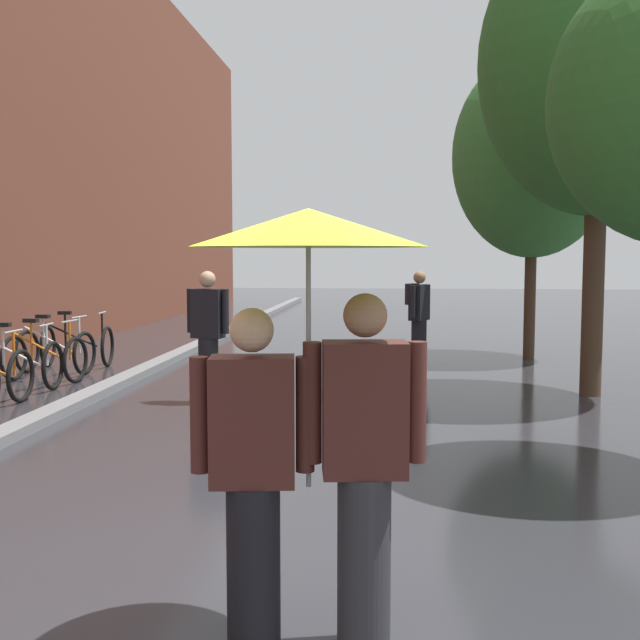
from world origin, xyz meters
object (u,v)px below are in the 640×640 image
object	(u,v)px
parked_bicycle_5	(44,357)
couple_under_umbrella	(309,361)
parked_bicycle_6	(55,351)
parked_bicycle_4	(18,363)
parked_bicycle_7	(78,345)
street_tree_2	(533,156)
street_tree_1	(600,62)
pedestrian_walking_far	(418,316)
pedestrian_walking_midground	(208,336)

from	to	relation	value
parked_bicycle_5	couple_under_umbrella	distance (m)	8.86
parked_bicycle_6	couple_under_umbrella	xyz separation A→B (m)	(5.01, -8.12, 1.04)
parked_bicycle_4	parked_bicycle_7	world-z (taller)	same
street_tree_2	parked_bicycle_4	bearing A→B (deg)	-152.39
street_tree_1	pedestrian_walking_far	xyz separation A→B (m)	(-2.26, 2.42, -3.58)
street_tree_2	parked_bicycle_5	bearing A→B (deg)	-156.13
street_tree_2	pedestrian_walking_midground	xyz separation A→B (m)	(-4.92, -4.78, -2.85)
parked_bicycle_6	couple_under_umbrella	distance (m)	9.60
parked_bicycle_4	couple_under_umbrella	size ratio (longest dim) A/B	0.52
parked_bicycle_4	couple_under_umbrella	world-z (taller)	couple_under_umbrella
parked_bicycle_7	couple_under_umbrella	size ratio (longest dim) A/B	0.54
street_tree_1	parked_bicycle_4	size ratio (longest dim) A/B	5.90
parked_bicycle_6	parked_bicycle_4	bearing A→B (deg)	-86.00
couple_under_umbrella	pedestrian_walking_midground	world-z (taller)	couple_under_umbrella
couple_under_umbrella	pedestrian_walking_midground	bearing A→B (deg)	108.15
pedestrian_walking_midground	parked_bicycle_5	bearing A→B (deg)	154.93
parked_bicycle_4	pedestrian_walking_far	world-z (taller)	pedestrian_walking_far
parked_bicycle_4	parked_bicycle_6	bearing A→B (deg)	94.00
pedestrian_walking_far	couple_under_umbrella	bearing A→B (deg)	-95.12
couple_under_umbrella	pedestrian_walking_far	bearing A→B (deg)	84.88
couple_under_umbrella	parked_bicycle_7	bearing A→B (deg)	119.15
couple_under_umbrella	street_tree_2	bearing A→B (deg)	74.75
pedestrian_walking_midground	pedestrian_walking_far	xyz separation A→B (m)	(2.82, 3.42, 0.00)
couple_under_umbrella	parked_bicycle_6	bearing A→B (deg)	121.65
parked_bicycle_5	parked_bicycle_7	size ratio (longest dim) A/B	1.00
parked_bicycle_4	pedestrian_walking_far	size ratio (longest dim) A/B	0.67
parked_bicycle_4	parked_bicycle_7	distance (m)	2.24
street_tree_2	parked_bicycle_4	xyz separation A→B (m)	(-7.85, -4.11, -3.35)
parked_bicycle_4	pedestrian_walking_midground	bearing A→B (deg)	-12.87
street_tree_1	street_tree_2	xyz separation A→B (m)	(-0.16, 3.78, -0.73)
street_tree_1	pedestrian_walking_far	distance (m)	4.88
parked_bicycle_7	couple_under_umbrella	xyz separation A→B (m)	(4.98, -8.93, 1.04)
parked_bicycle_6	pedestrian_walking_midground	bearing A→B (deg)	-34.71
parked_bicycle_4	couple_under_umbrella	xyz separation A→B (m)	(4.91, -6.69, 1.04)
street_tree_1	parked_bicycle_5	distance (m)	8.93
street_tree_2	parked_bicycle_7	distance (m)	8.80
street_tree_2	parked_bicycle_4	distance (m)	9.47
street_tree_2	parked_bicycle_7	xyz separation A→B (m)	(-7.92, -1.87, -3.35)
pedestrian_walking_midground	pedestrian_walking_far	distance (m)	4.43
parked_bicycle_4	couple_under_umbrella	distance (m)	8.36
parked_bicycle_5	pedestrian_walking_far	size ratio (longest dim) A/B	0.70
parked_bicycle_4	pedestrian_walking_midground	xyz separation A→B (m)	(2.93, -0.67, 0.50)
street_tree_2	parked_bicycle_6	size ratio (longest dim) A/B	4.87
parked_bicycle_4	pedestrian_walking_midground	size ratio (longest dim) A/B	0.65
parked_bicycle_5	parked_bicycle_6	distance (m)	0.78
street_tree_1	parked_bicycle_4	world-z (taller)	street_tree_1
parked_bicycle_5	parked_bicycle_7	world-z (taller)	same
parked_bicycle_5	pedestrian_walking_far	world-z (taller)	pedestrian_walking_far
parked_bicycle_7	parked_bicycle_6	bearing A→B (deg)	-91.86
street_tree_1	pedestrian_walking_midground	xyz separation A→B (m)	(-5.08, -0.99, -3.58)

